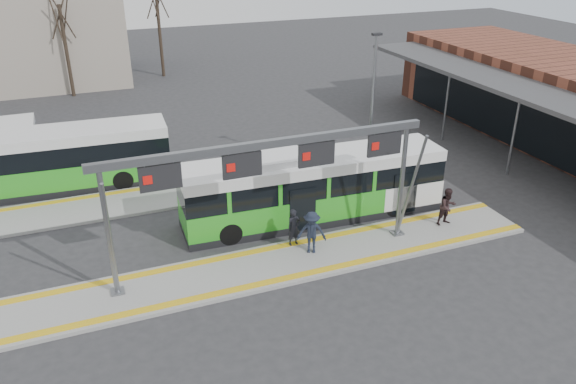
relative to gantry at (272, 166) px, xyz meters
name	(u,v)px	position (x,y,z in m)	size (l,w,h in m)	color
ground	(284,265)	(0.35, -0.25, -4.30)	(120.00, 120.00, 0.00)	#2D2D30
platform_main	(284,263)	(0.35, -0.25, -4.22)	(22.00, 3.00, 0.15)	gray
platform_second	(152,198)	(-3.65, 7.75, -4.22)	(20.00, 3.00, 0.15)	gray
tactile_main	(283,261)	(0.35, -0.25, -4.14)	(22.00, 2.65, 0.02)	gold
tactile_second	(148,188)	(-3.65, 8.90, -4.14)	(20.00, 0.35, 0.02)	gold
gantry	(272,166)	(0.00, 0.00, 0.00)	(13.00, 1.68, 5.20)	slate
hero_bus	(313,187)	(3.11, 3.10, -2.76)	(12.33, 3.13, 3.36)	black
bg_bus_green	(43,162)	(-8.51, 10.94, -2.75)	(12.68, 3.37, 3.14)	black
passenger_a	(294,227)	(1.24, 0.85, -3.33)	(0.60, 0.39, 1.65)	black
passenger_b	(448,207)	(8.38, 0.00, -3.27)	(0.86, 0.67, 1.76)	#2C1D1F
passenger_c	(312,232)	(1.70, 0.02, -3.22)	(1.20, 0.69, 1.86)	#1A202E
tree_left	(61,18)	(-6.46, 29.15, 1.77)	(1.40, 1.40, 8.00)	#382B21
lamp_east	(372,104)	(7.84, 6.34, -0.21)	(0.50, 0.25, 7.70)	slate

